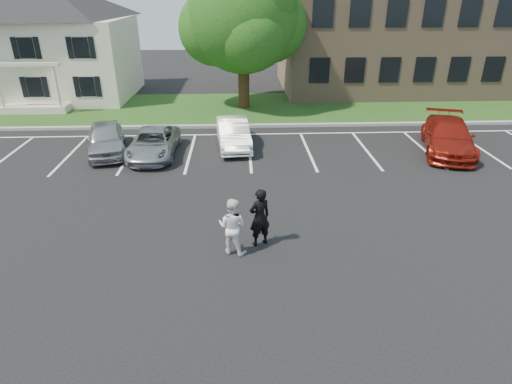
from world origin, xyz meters
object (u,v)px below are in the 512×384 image
office_building (433,30)px  man_black_suit (260,217)px  car_white_sedan (233,133)px  tree (244,19)px  car_silver_west (106,138)px  house (52,40)px  man_white_shirt (232,226)px  car_silver_minivan (154,143)px  car_red_compact (448,136)px

office_building → man_black_suit: size_ratio=12.17×
man_black_suit → car_white_sedan: 8.89m
tree → car_silver_west: (-6.65, -8.05, -4.64)m
house → man_white_shirt: house is taller
house → tree: size_ratio=1.17×
man_black_suit → car_silver_minivan: 9.00m
man_black_suit → car_silver_minivan: (-4.48, 7.80, -0.32)m
man_black_suit → man_white_shirt: bearing=1.2°
tree → car_silver_west: 11.43m
office_building → car_silver_west: bearing=-146.3°
office_building → car_red_compact: 15.45m
office_building → car_silver_minivan: office_building is taller
house → man_black_suit: 24.09m
man_black_suit → car_silver_minivan: bearing=-84.7°
car_silver_west → car_white_sedan: 5.95m
car_silver_minivan → tree: bearing=63.7°
tree → car_silver_west: bearing=-129.6°
house → car_red_compact: (22.32, -12.30, -3.09)m
car_silver_minivan → car_silver_west: bearing=170.2°
office_building → car_red_compact: office_building is taller
office_building → car_silver_minivan: 23.56m
office_building → car_white_sedan: (-14.77, -13.20, -3.48)m
house → tree: bearing=-16.1°
office_building → car_silver_west: 25.11m
tree → car_silver_minivan: tree is taller
tree → man_white_shirt: 17.28m
car_silver_west → car_white_sedan: car_silver_west is taller
car_silver_west → car_silver_minivan: 2.30m
man_black_suit → car_silver_west: (-6.74, 8.23, -0.21)m
house → car_red_compact: bearing=-28.9°
office_building → car_silver_minivan: size_ratio=5.18×
house → car_silver_minivan: house is taller
office_building → tree: (-14.03, -5.77, 1.19)m
office_building → car_red_compact: size_ratio=4.37×
house → car_white_sedan: (12.23, -11.18, -3.15)m
house → car_silver_minivan: (8.58, -12.23, -3.23)m
tree → man_black_suit: bearing=-89.7°
house → car_silver_west: 13.74m
tree → car_silver_minivan: bearing=-117.4°
car_red_compact → house: bearing=168.5°
office_building → car_white_sedan: office_building is taller
car_red_compact → man_black_suit: bearing=-122.8°
house → car_silver_west: house is taller
man_white_shirt → car_red_compact: 12.93m
car_silver_minivan → car_red_compact: bearing=0.8°
tree → man_black_suit: 16.87m
man_white_shirt → car_silver_west: 10.47m
tree → car_red_compact: size_ratio=1.72×
house → car_silver_west: (6.32, -11.80, -3.12)m
tree → car_silver_west: tree is taller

